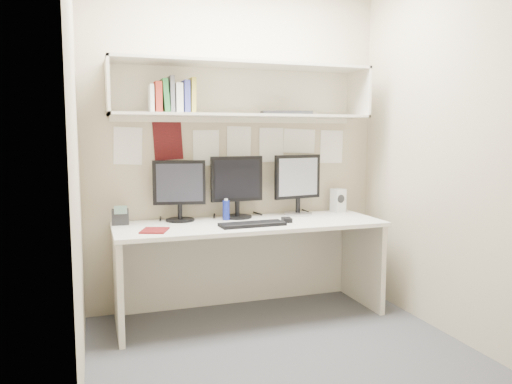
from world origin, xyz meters
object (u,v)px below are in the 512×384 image
object	(u,v)px
keyboard	(252,224)
desk_phone	(120,217)
monitor_right	(298,182)
monitor_left	(179,188)
monitor_center	(237,185)
maroon_notebook	(155,230)
desk	(250,269)
speaker	(338,200)

from	to	relation	value
keyboard	desk_phone	xyz separation A→B (m)	(-0.90, 0.36, 0.05)
monitor_right	keyboard	xyz separation A→B (m)	(-0.51, -0.38, -0.25)
monitor_left	monitor_center	bearing A→B (deg)	10.58
desk_phone	monitor_center	bearing A→B (deg)	4.94
desk_phone	maroon_notebook	bearing A→B (deg)	-55.17
monitor_left	monitor_center	world-z (taller)	monitor_center
desk	monitor_center	bearing A→B (deg)	99.04
monitor_left	maroon_notebook	bearing A→B (deg)	-112.74
maroon_notebook	monitor_center	bearing A→B (deg)	47.29
maroon_notebook	desk_phone	distance (m)	0.40
monitor_left	keyboard	world-z (taller)	monitor_left
desk	monitor_left	world-z (taller)	monitor_left
keyboard	speaker	size ratio (longest dim) A/B	2.38
maroon_notebook	desk_phone	xyz separation A→B (m)	(-0.20, 0.34, 0.05)
desk_phone	keyboard	bearing A→B (deg)	-18.06
keyboard	maroon_notebook	distance (m)	0.69
monitor_center	speaker	world-z (taller)	monitor_center
monitor_right	speaker	distance (m)	0.41
speaker	monitor_right	bearing A→B (deg)	169.67
monitor_center	desk	bearing A→B (deg)	-82.09
monitor_left	maroon_notebook	xyz separation A→B (m)	(-0.24, -0.36, -0.25)
speaker	keyboard	bearing A→B (deg)	-168.30
monitor_center	desk_phone	distance (m)	0.92
desk	keyboard	world-z (taller)	keyboard
monitor_center	monitor_right	distance (m)	0.52
maroon_notebook	monitor_left	bearing A→B (deg)	76.53
speaker	maroon_notebook	xyz separation A→B (m)	(-1.59, -0.37, -0.09)
desk_phone	monitor_left	bearing A→B (deg)	6.28
desk	monitor_right	world-z (taller)	monitor_right
desk	speaker	world-z (taller)	speaker
monitor_left	desk_phone	distance (m)	0.48
monitor_center	keyboard	size ratio (longest dim) A/B	1.03
monitor_left	maroon_notebook	world-z (taller)	monitor_left
monitor_right	keyboard	bearing A→B (deg)	-153.81
desk	monitor_center	distance (m)	0.67
keyboard	maroon_notebook	xyz separation A→B (m)	(-0.69, 0.02, -0.01)
speaker	maroon_notebook	bearing A→B (deg)	-178.74
desk	desk_phone	size ratio (longest dim) A/B	13.74
monitor_center	maroon_notebook	xyz separation A→B (m)	(-0.69, -0.36, -0.26)
keyboard	monitor_center	bearing A→B (deg)	88.08
speaker	monitor_left	bearing A→B (deg)	168.62
desk	maroon_notebook	size ratio (longest dim) A/B	9.75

